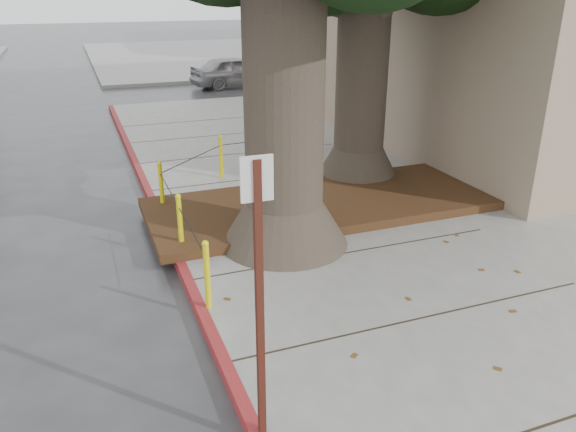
% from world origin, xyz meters
% --- Properties ---
extents(ground, '(140.00, 140.00, 0.00)m').
position_xyz_m(ground, '(0.00, 0.00, 0.00)').
color(ground, '#28282B').
rests_on(ground, ground).
extents(sidewalk_far, '(16.00, 20.00, 0.15)m').
position_xyz_m(sidewalk_far, '(6.00, 30.00, 0.07)').
color(sidewalk_far, slate).
rests_on(sidewalk_far, ground).
extents(curb_red, '(0.14, 26.00, 0.16)m').
position_xyz_m(curb_red, '(-2.00, 2.50, 0.07)').
color(curb_red, maroon).
rests_on(curb_red, ground).
extents(planter_bed, '(6.40, 2.60, 0.16)m').
position_xyz_m(planter_bed, '(0.90, 3.90, 0.23)').
color(planter_bed, black).
rests_on(planter_bed, sidewalk_main).
extents(bollard_ring, '(3.79, 5.39, 0.95)m').
position_xyz_m(bollard_ring, '(-0.87, 4.38, 0.66)').
color(bollard_ring, yellow).
rests_on(bollard_ring, sidewalk_main).
extents(signpost, '(0.26, 0.06, 2.66)m').
position_xyz_m(signpost, '(-1.95, -1.12, 1.65)').
color(signpost, '#471911').
rests_on(signpost, sidewalk_main).
extents(car_silver, '(3.95, 2.00, 1.29)m').
position_xyz_m(car_silver, '(3.43, 18.67, 0.64)').
color(car_silver, '#9E9EA3').
rests_on(car_silver, ground).
extents(car_red, '(3.73, 1.31, 1.23)m').
position_xyz_m(car_red, '(9.27, 18.92, 0.61)').
color(car_red, maroon).
rests_on(car_red, ground).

